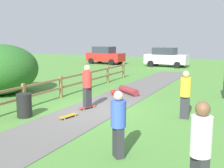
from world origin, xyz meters
TOP-DOWN VIEW (x-y plane):
  - ground_plane at (0.00, 0.00)m, footprint 60.00×60.00m
  - asphalt_path at (0.00, 0.00)m, footprint 2.40×28.00m
  - wooden_fence at (-2.60, 0.00)m, footprint 0.12×18.12m
  - bush_large at (-5.89, 0.71)m, footprint 3.37×4.05m
  - trash_bin at (-1.80, -2.12)m, footprint 0.56×0.56m
  - skater_riding at (-0.27, -0.07)m, footprint 0.48×0.82m
  - skater_fallen at (0.03, 3.48)m, footprint 1.45×1.46m
  - skateboard_loose at (-0.22, -1.53)m, footprint 0.35×0.82m
  - bystander_yellow at (3.67, 0.31)m, footprint 0.42×0.42m
  - bystander_white at (5.02, -4.95)m, footprint 0.54×0.54m
  - bystander_blue at (2.89, -3.85)m, footprint 0.54×0.54m
  - parked_car_white at (-1.89, 18.00)m, footprint 4.25×2.11m
  - parked_car_red at (-8.80, 18.00)m, footprint 4.36×2.34m

SIDE VIEW (x-z plane):
  - ground_plane at x=0.00m, z-range 0.00..0.00m
  - asphalt_path at x=0.00m, z-range 0.00..0.02m
  - skateboard_loose at x=-0.22m, z-range 0.05..0.13m
  - skater_fallen at x=0.03m, z-range 0.02..0.38m
  - trash_bin at x=-1.80m, z-range 0.00..0.90m
  - wooden_fence at x=-2.60m, z-range 0.12..1.22m
  - bystander_blue at x=2.89m, z-range 0.09..1.79m
  - parked_car_white at x=-1.89m, z-range 0.00..1.92m
  - parked_car_red at x=-8.80m, z-range 0.00..1.92m
  - bystander_yellow at x=3.67m, z-range 0.10..1.89m
  - skater_riding at x=-0.27m, z-range 0.13..1.96m
  - bystander_white at x=5.02m, z-range 0.11..2.00m
  - bush_large at x=-5.89m, z-range 0.00..2.61m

